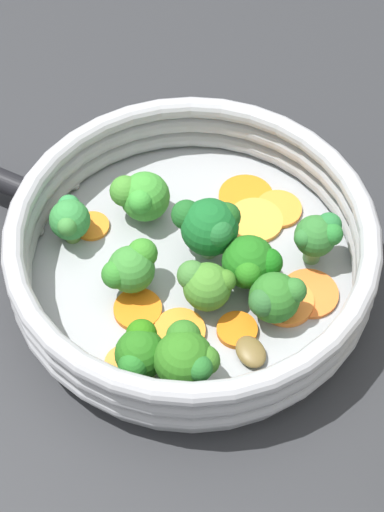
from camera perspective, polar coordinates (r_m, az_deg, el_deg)
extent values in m
plane|color=#242527|center=(0.71, 0.00, -1.55)|extent=(4.00, 4.00, 0.00)
cylinder|color=#939699|center=(0.71, 0.00, -1.14)|extent=(0.28, 0.28, 0.02)
torus|color=#999A9D|center=(0.69, 0.00, -0.29)|extent=(0.30, 0.30, 0.02)
torus|color=#999A9D|center=(0.68, 0.00, 0.60)|extent=(0.30, 0.30, 0.02)
torus|color=#999A9D|center=(0.66, 0.00, 1.52)|extent=(0.30, 0.30, 0.02)
sphere|color=#979396|center=(0.76, -7.83, 4.71)|extent=(0.01, 0.01, 0.01)
sphere|color=#989396|center=(0.73, -10.15, 1.68)|extent=(0.01, 0.01, 0.01)
cylinder|color=orange|center=(0.68, 6.29, -3.06)|extent=(0.06, 0.06, 0.01)
cylinder|color=orange|center=(0.75, 3.62, 4.00)|extent=(0.07, 0.07, 0.00)
cylinder|color=orange|center=(0.74, 5.79, 3.13)|extent=(0.04, 0.04, 0.00)
cylinder|color=orange|center=(0.66, 3.02, -4.94)|extent=(0.03, 0.03, 0.01)
cylinder|color=orange|center=(0.67, -3.53, -3.67)|extent=(0.05, 0.05, 0.01)
cylinder|color=#F49836|center=(0.73, 4.24, 2.37)|extent=(0.05, 0.05, 0.00)
cylinder|color=orange|center=(0.73, -6.70, 2.00)|extent=(0.04, 0.04, 0.00)
cylinder|color=orange|center=(0.65, -4.48, -7.19)|extent=(0.04, 0.04, 0.01)
cylinder|color=orange|center=(0.72, 3.04, 1.92)|extent=(0.04, 0.04, 0.00)
cylinder|color=orange|center=(0.69, 7.84, -2.50)|extent=(0.06, 0.06, 0.00)
cylinder|color=orange|center=(0.66, -0.84, -5.03)|extent=(0.04, 0.04, 0.00)
cylinder|color=#629753|center=(0.70, 8.04, 0.36)|extent=(0.01, 0.01, 0.02)
sphere|color=#2A6628|center=(0.69, 8.22, 1.33)|extent=(0.03, 0.03, 0.03)
sphere|color=#226D28|center=(0.68, 9.26, 1.45)|extent=(0.02, 0.02, 0.02)
sphere|color=#296429|center=(0.68, 7.45, 1.18)|extent=(0.02, 0.02, 0.02)
sphere|color=#22672F|center=(0.69, 9.11, 2.03)|extent=(0.02, 0.02, 0.02)
cylinder|color=#7FA86F|center=(0.70, 0.89, 0.94)|extent=(0.01, 0.01, 0.02)
sphere|color=#145722|center=(0.68, 0.92, 2.14)|extent=(0.05, 0.05, 0.05)
sphere|color=#1C5D28|center=(0.67, 1.73, 1.60)|extent=(0.02, 0.02, 0.02)
sphere|color=#1A541F|center=(0.68, -0.38, 2.77)|extent=(0.02, 0.02, 0.02)
sphere|color=#1A501A|center=(0.68, 2.28, 2.63)|extent=(0.02, 0.02, 0.02)
cylinder|color=#6FA05B|center=(0.69, 3.72, -1.29)|extent=(0.01, 0.01, 0.01)
sphere|color=#1C6015|center=(0.67, 3.80, -0.39)|extent=(0.04, 0.04, 0.04)
sphere|color=#226A16|center=(0.66, 3.77, -1.12)|extent=(0.02, 0.02, 0.02)
sphere|color=#145E11|center=(0.67, 5.07, -0.45)|extent=(0.02, 0.02, 0.02)
cylinder|color=#88A767|center=(0.64, -0.54, -7.90)|extent=(0.01, 0.01, 0.02)
sphere|color=#296619|center=(0.62, -0.56, -6.92)|extent=(0.04, 0.04, 0.04)
sphere|color=#216023|center=(0.61, 0.48, -7.47)|extent=(0.02, 0.02, 0.02)
sphere|color=#2A651D|center=(0.62, -0.57, -5.45)|extent=(0.03, 0.03, 0.03)
sphere|color=#336B1E|center=(0.61, 0.87, -6.97)|extent=(0.02, 0.02, 0.02)
cylinder|color=#7DA465|center=(0.73, -3.09, 3.06)|extent=(0.01, 0.01, 0.01)
sphere|color=#36852C|center=(0.71, -3.15, 3.98)|extent=(0.04, 0.04, 0.04)
sphere|color=#34892E|center=(0.70, -3.57, 3.56)|extent=(0.02, 0.02, 0.02)
sphere|color=#3C7D29|center=(0.71, -4.34, 4.43)|extent=(0.03, 0.03, 0.03)
cylinder|color=#8AAA60|center=(0.67, 5.40, -3.60)|extent=(0.01, 0.01, 0.01)
sphere|color=#286420|center=(0.66, 5.52, -2.78)|extent=(0.04, 0.04, 0.04)
sphere|color=#2A6526|center=(0.65, 6.79, -2.30)|extent=(0.02, 0.02, 0.02)
sphere|color=#285A28|center=(0.65, 4.66, -3.19)|extent=(0.02, 0.02, 0.02)
cylinder|color=olive|center=(0.67, 1.00, -2.91)|extent=(0.01, 0.01, 0.01)
sphere|color=#3F7827|center=(0.66, 1.02, -2.06)|extent=(0.04, 0.04, 0.04)
sphere|color=#437523|center=(0.66, 0.01, -1.42)|extent=(0.02, 0.02, 0.02)
sphere|color=#3A702E|center=(0.66, 0.00, -1.29)|extent=(0.02, 0.02, 0.02)
sphere|color=#396E20|center=(0.65, 2.19, -1.66)|extent=(0.02, 0.02, 0.02)
cylinder|color=#699343|center=(0.72, -8.00, 1.59)|extent=(0.01, 0.01, 0.01)
sphere|color=#2F7A37|center=(0.71, -8.15, 2.41)|extent=(0.03, 0.03, 0.03)
sphere|color=#2D7F3E|center=(0.71, -8.21, 3.32)|extent=(0.02, 0.02, 0.02)
sphere|color=#377A34|center=(0.69, -8.31, 1.97)|extent=(0.02, 0.02, 0.02)
cylinder|color=#89A86C|center=(0.68, -3.99, -1.75)|extent=(0.01, 0.01, 0.02)
sphere|color=#34782C|center=(0.67, -4.08, -0.89)|extent=(0.04, 0.04, 0.04)
sphere|color=#2A7F25|center=(0.67, -3.75, 0.14)|extent=(0.02, 0.02, 0.02)
sphere|color=#327B22|center=(0.67, -3.33, 0.17)|extent=(0.02, 0.02, 0.02)
sphere|color=#2D7525|center=(0.66, -5.10, -1.23)|extent=(0.02, 0.02, 0.02)
cylinder|color=#7CB55D|center=(0.64, -3.38, -7.31)|extent=(0.01, 0.01, 0.01)
sphere|color=#225F16|center=(0.63, -3.45, -6.53)|extent=(0.04, 0.04, 0.04)
sphere|color=#26680F|center=(0.63, -3.39, -5.24)|extent=(0.02, 0.02, 0.02)
sphere|color=#21651F|center=(0.62, -3.95, -7.33)|extent=(0.02, 0.02, 0.02)
ellipsoid|color=brown|center=(0.65, 3.94, -6.39)|extent=(0.03, 0.03, 0.01)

